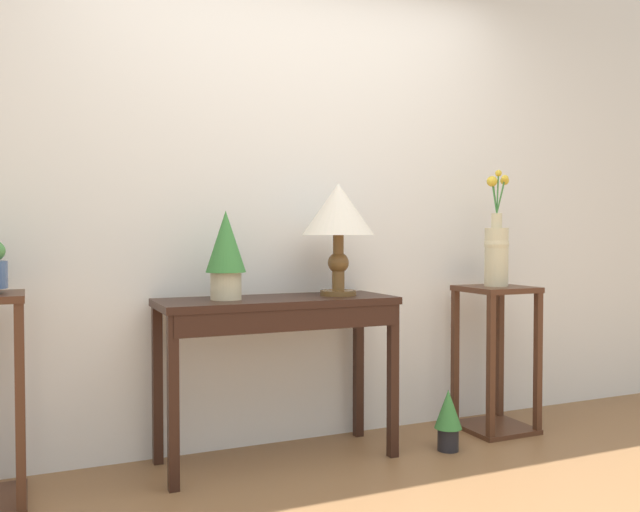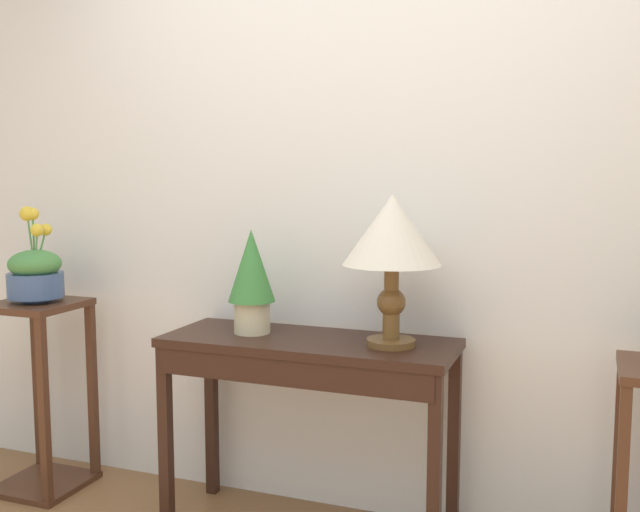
# 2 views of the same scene
# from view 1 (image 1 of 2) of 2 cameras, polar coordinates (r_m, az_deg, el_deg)

# --- Properties ---
(back_wall_with_art) EXTENTS (9.00, 0.10, 2.80)m
(back_wall_with_art) POSITION_cam_1_polar(r_m,az_deg,el_deg) (3.53, -3.26, 6.74)
(back_wall_with_art) COLOR silver
(back_wall_with_art) RESTS_ON ground
(console_table) EXTENTS (1.14, 0.43, 0.79)m
(console_table) POSITION_cam_1_polar(r_m,az_deg,el_deg) (3.18, -3.60, -5.76)
(console_table) COLOR black
(console_table) RESTS_ON ground
(table_lamp) EXTENTS (0.36, 0.36, 0.56)m
(table_lamp) POSITION_cam_1_polar(r_m,az_deg,el_deg) (3.31, 1.59, 3.62)
(table_lamp) COLOR brown
(table_lamp) RESTS_ON console_table
(potted_plant_on_console) EXTENTS (0.19, 0.19, 0.42)m
(potted_plant_on_console) POSITION_cam_1_polar(r_m,az_deg,el_deg) (3.11, -8.14, 0.46)
(potted_plant_on_console) COLOR beige
(potted_plant_on_console) RESTS_ON console_table
(pedestal_stand_right) EXTENTS (0.36, 0.36, 0.81)m
(pedestal_stand_right) POSITION_cam_1_polar(r_m,az_deg,el_deg) (3.86, 14.92, -8.56)
(pedestal_stand_right) COLOR #472819
(pedestal_stand_right) RESTS_ON ground
(flower_vase_tall_right) EXTENTS (0.15, 0.14, 0.65)m
(flower_vase_tall_right) POSITION_cam_1_polar(r_m,az_deg,el_deg) (3.80, 15.00, 0.70)
(flower_vase_tall_right) COLOR beige
(flower_vase_tall_right) RESTS_ON pedestal_stand_right
(potted_plant_floor) EXTENTS (0.14, 0.14, 0.31)m
(potted_plant_floor) POSITION_cam_1_polar(r_m,az_deg,el_deg) (3.50, 11.01, -13.48)
(potted_plant_floor) COLOR black
(potted_plant_floor) RESTS_ON ground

